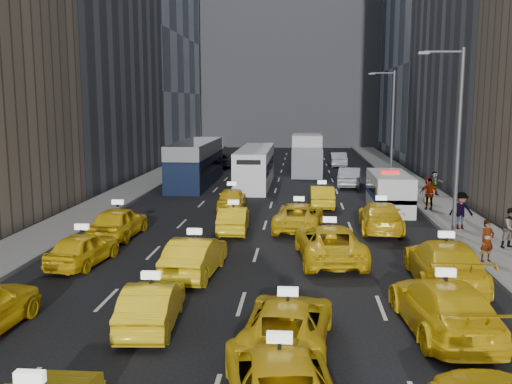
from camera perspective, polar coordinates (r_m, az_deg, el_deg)
ground at (r=17.09m, az=-2.21°, el=-13.39°), size 160.00×160.00×0.00m
sidewalk_west at (r=43.02m, az=-12.22°, el=0.21°), size 3.00×90.00×0.15m
sidewalk_east at (r=42.08m, az=16.33°, el=-0.14°), size 3.00×90.00×0.15m
curb_west at (r=42.62m, az=-10.35°, el=0.21°), size 0.15×90.00×0.18m
curb_east at (r=41.81m, az=14.38°, el=-0.10°), size 0.15×90.00×0.18m
building_backdrop at (r=88.74m, az=3.48°, el=17.75°), size 30.00×12.00×40.00m
streetlight_near at (r=28.67m, az=19.38°, el=5.33°), size 2.15×0.22×9.00m
streetlight_far at (r=48.27m, az=13.36°, el=6.89°), size 2.15×0.22×9.00m
taxi_2 at (r=12.80m, az=2.35°, el=-18.06°), size 2.96×5.24×1.38m
taxi_5 at (r=17.20m, az=-10.38°, el=-11.01°), size 1.71×4.15×1.34m
taxi_6 at (r=15.61m, az=3.18°, el=-12.99°), size 2.66×5.00×1.34m
taxi_7 at (r=17.34m, az=18.28°, el=-10.79°), size 2.62×5.51×1.55m
taxi_8 at (r=24.03m, az=-16.93°, el=-5.44°), size 2.07×4.14×1.36m
taxi_9 at (r=21.77m, az=-6.13°, el=-6.40°), size 1.91×4.61×1.48m
taxi_10 at (r=23.82m, az=7.33°, el=-5.05°), size 3.03×5.65×1.51m
taxi_11 at (r=21.58m, az=18.37°, el=-6.75°), size 2.53×5.76×1.65m
taxi_12 at (r=28.34m, az=-13.59°, el=-2.94°), size 2.00×4.56×1.53m
taxi_13 at (r=28.67m, az=-2.26°, el=-2.76°), size 1.57×4.08×1.33m
taxi_14 at (r=29.40m, az=4.30°, el=-2.42°), size 2.73×5.17×1.39m
taxi_15 at (r=29.62m, az=12.35°, el=-2.42°), size 2.36×5.24×1.49m
taxi_16 at (r=34.76m, az=-2.43°, el=-0.64°), size 1.74×4.08×1.37m
taxi_17 at (r=35.73m, az=6.60°, el=-0.44°), size 1.49×4.13×1.35m
nypd_van at (r=35.22m, az=13.20°, el=-0.06°), size 2.95×5.92×2.43m
double_decker at (r=45.43m, az=-6.02°, el=2.86°), size 4.10×11.83×3.37m
city_bus at (r=44.65m, az=-0.07°, el=2.52°), size 2.45×11.41×2.94m
box_truck at (r=52.06m, az=5.11°, el=3.73°), size 3.62×8.01×3.54m
misc_car_0 at (r=44.61m, az=9.35°, el=1.49°), size 2.17×4.78×1.52m
misc_car_1 at (r=57.16m, az=-3.18°, el=3.19°), size 2.81×5.34×1.43m
misc_car_2 at (r=62.88m, az=5.36°, el=3.70°), size 2.58×5.19×1.45m
misc_car_3 at (r=61.54m, az=0.25°, el=3.72°), size 2.40×5.01×1.65m
misc_car_4 at (r=58.37m, az=8.19°, el=3.25°), size 1.66×4.51×1.47m
pedestrian_0 at (r=24.70m, az=22.12°, el=-4.54°), size 0.73×0.62×1.71m
pedestrian_1 at (r=27.38m, az=24.17°, el=-3.31°), size 0.99×0.80×1.78m
pedestrian_2 at (r=30.49m, az=19.82°, el=-1.76°), size 1.23×0.52×1.89m
pedestrian_3 at (r=35.38m, az=16.92°, el=-0.18°), size 1.22×0.91×1.89m
pedestrian_4 at (r=37.52m, az=16.84°, el=0.15°), size 0.84×0.50×1.66m
pedestrian_5 at (r=41.04m, az=17.43°, el=0.85°), size 1.59×0.85×1.65m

